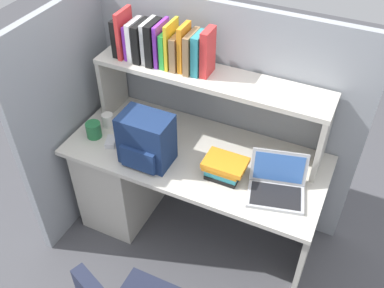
{
  "coord_description": "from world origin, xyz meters",
  "views": [
    {
      "loc": [
        0.82,
        -1.8,
        2.54
      ],
      "look_at": [
        0.0,
        -0.05,
        0.85
      ],
      "focal_mm": 40.82,
      "sensor_mm": 36.0,
      "label": 1
    }
  ],
  "objects_px": {
    "backpack": "(146,140)",
    "snack_canister": "(94,130)",
    "paper_cup": "(108,120)",
    "computer_mouse": "(111,142)",
    "laptop": "(277,185)"
  },
  "relations": [
    {
      "from": "backpack",
      "to": "snack_canister",
      "type": "relative_size",
      "value": 3.1
    },
    {
      "from": "backpack",
      "to": "computer_mouse",
      "type": "height_order",
      "value": "backpack"
    },
    {
      "from": "paper_cup",
      "to": "snack_canister",
      "type": "distance_m",
      "value": 0.13
    },
    {
      "from": "backpack",
      "to": "snack_canister",
      "type": "height_order",
      "value": "backpack"
    },
    {
      "from": "backpack",
      "to": "paper_cup",
      "type": "height_order",
      "value": "backpack"
    },
    {
      "from": "laptop",
      "to": "backpack",
      "type": "xyz_separation_m",
      "value": [
        -0.78,
        -0.08,
        0.1
      ]
    },
    {
      "from": "laptop",
      "to": "computer_mouse",
      "type": "relative_size",
      "value": 3.48
    },
    {
      "from": "paper_cup",
      "to": "snack_canister",
      "type": "relative_size",
      "value": 0.87
    },
    {
      "from": "laptop",
      "to": "snack_canister",
      "type": "relative_size",
      "value": 3.52
    },
    {
      "from": "paper_cup",
      "to": "snack_canister",
      "type": "height_order",
      "value": "snack_canister"
    },
    {
      "from": "snack_canister",
      "to": "laptop",
      "type": "bearing_deg",
      "value": 1.41
    },
    {
      "from": "computer_mouse",
      "to": "paper_cup",
      "type": "distance_m",
      "value": 0.19
    },
    {
      "from": "laptop",
      "to": "paper_cup",
      "type": "bearing_deg",
      "value": 175.07
    },
    {
      "from": "computer_mouse",
      "to": "backpack",
      "type": "bearing_deg",
      "value": -27.12
    },
    {
      "from": "backpack",
      "to": "laptop",
      "type": "bearing_deg",
      "value": 5.74
    }
  ]
}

